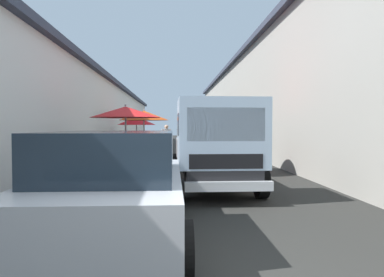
% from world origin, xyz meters
% --- Properties ---
extents(ground, '(90.00, 90.00, 0.00)m').
position_xyz_m(ground, '(13.50, 0.00, 0.00)').
color(ground, '#282826').
extents(building_left_whitewash, '(49.80, 7.50, 4.20)m').
position_xyz_m(building_left_whitewash, '(15.75, 7.15, 2.11)').
color(building_left_whitewash, silver).
rests_on(building_left_whitewash, ground).
extents(building_right_concrete, '(49.80, 7.50, 5.74)m').
position_xyz_m(building_right_concrete, '(15.75, -7.15, 2.88)').
color(building_right_concrete, '#A39E93').
rests_on(building_right_concrete, ground).
extents(fruit_stall_near_right, '(2.18, 2.18, 2.16)m').
position_xyz_m(fruit_stall_near_right, '(17.67, 2.28, 1.67)').
color(fruit_stall_near_right, '#9E9EA3').
rests_on(fruit_stall_near_right, ground).
extents(fruit_stall_far_right, '(2.11, 2.11, 2.19)m').
position_xyz_m(fruit_stall_far_right, '(8.12, 1.67, 1.57)').
color(fruit_stall_far_right, '#9E9EA3').
rests_on(fruit_stall_far_right, ground).
extents(fruit_stall_near_left, '(2.37, 2.37, 2.11)m').
position_xyz_m(fruit_stall_near_left, '(8.75, -1.25, 1.54)').
color(fruit_stall_near_left, '#9E9EA3').
rests_on(fruit_stall_near_left, ground).
extents(fruit_stall_mid_lane, '(2.45, 2.45, 2.37)m').
position_xyz_m(fruit_stall_mid_lane, '(14.87, 1.61, 1.84)').
color(fruit_stall_mid_lane, '#9E9EA3').
rests_on(fruit_stall_mid_lane, ground).
extents(hatchback_car, '(3.91, 1.93, 1.45)m').
position_xyz_m(hatchback_car, '(2.11, 0.96, 0.74)').
color(hatchback_car, '#ADAFB5').
rests_on(hatchback_car, ground).
extents(delivery_truck, '(4.95, 2.03, 2.08)m').
position_xyz_m(delivery_truck, '(5.42, -0.78, 1.04)').
color(delivery_truck, black).
rests_on(delivery_truck, ground).
extents(vendor_by_crates, '(0.45, 0.51, 1.61)m').
position_xyz_m(vendor_by_crates, '(16.42, 0.57, 0.93)').
color(vendor_by_crates, '#665B4C').
rests_on(vendor_by_crates, ground).
extents(parked_scooter, '(1.69, 0.48, 1.14)m').
position_xyz_m(parked_scooter, '(13.59, -1.87, 0.45)').
color(parked_scooter, black).
rests_on(parked_scooter, ground).
extents(plastic_stool, '(0.30, 0.30, 0.43)m').
position_xyz_m(plastic_stool, '(9.48, -2.32, 0.33)').
color(plastic_stool, red).
rests_on(plastic_stool, ground).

